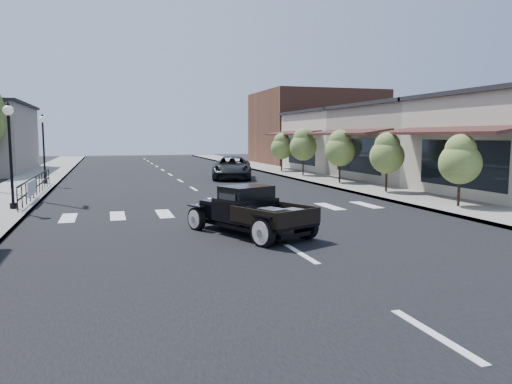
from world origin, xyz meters
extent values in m
plane|color=black|center=(0.00, 0.00, 0.00)|extent=(120.00, 120.00, 0.00)
cube|color=black|center=(0.00, 15.00, 0.01)|extent=(14.00, 80.00, 0.02)
cube|color=gray|center=(-8.50, 15.00, 0.07)|extent=(3.00, 80.00, 0.15)
cube|color=gray|center=(8.50, 15.00, 0.07)|extent=(3.00, 80.00, 0.15)
cube|color=#9D9484|center=(15.00, 13.00, 2.25)|extent=(10.00, 9.00, 4.50)
cube|color=beige|center=(15.00, 22.00, 2.25)|extent=(10.00, 9.00, 4.50)
cube|color=brown|center=(15.50, 32.00, 3.50)|extent=(11.00, 10.00, 7.00)
imported|color=black|center=(3.39, 17.31, 0.72)|extent=(3.63, 5.59, 1.43)
camera|label=1|loc=(-4.29, -13.67, 2.78)|focal=35.00mm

